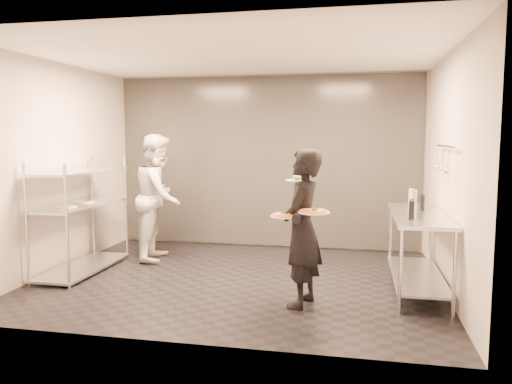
% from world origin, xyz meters
% --- Properties ---
extents(room_shell, '(5.00, 4.00, 2.80)m').
position_xyz_m(room_shell, '(0.00, 1.18, 1.40)').
color(room_shell, black).
rests_on(room_shell, ground).
extents(pass_rack, '(0.60, 1.60, 1.50)m').
position_xyz_m(pass_rack, '(-2.15, -0.00, 0.77)').
color(pass_rack, silver).
rests_on(pass_rack, ground).
extents(prep_counter, '(0.60, 1.80, 0.92)m').
position_xyz_m(prep_counter, '(2.18, 0.00, 0.63)').
color(prep_counter, silver).
rests_on(prep_counter, ground).
extents(utensil_rail, '(0.07, 1.20, 0.31)m').
position_xyz_m(utensil_rail, '(2.43, -0.00, 1.55)').
color(utensil_rail, silver).
rests_on(utensil_rail, room_shell).
extents(waiter, '(0.52, 0.68, 1.68)m').
position_xyz_m(waiter, '(0.91, -0.80, 0.84)').
color(waiter, black).
rests_on(waiter, ground).
extents(chef, '(0.81, 0.98, 1.84)m').
position_xyz_m(chef, '(-1.39, 0.85, 0.92)').
color(chef, silver).
rests_on(chef, ground).
extents(pizza_plate_near, '(0.31, 0.31, 0.05)m').
position_xyz_m(pizza_plate_near, '(0.75, -0.98, 1.01)').
color(pizza_plate_near, white).
rests_on(pizza_plate_near, waiter).
extents(pizza_plate_far, '(0.32, 0.32, 0.05)m').
position_xyz_m(pizza_plate_far, '(1.05, -1.01, 1.06)').
color(pizza_plate_far, white).
rests_on(pizza_plate_far, waiter).
extents(salad_plate, '(0.27, 0.27, 0.07)m').
position_xyz_m(salad_plate, '(0.82, -0.45, 1.34)').
color(salad_plate, white).
rests_on(salad_plate, waiter).
extents(pos_monitor, '(0.09, 0.28, 0.20)m').
position_xyz_m(pos_monitor, '(2.06, -0.35, 1.02)').
color(pos_monitor, black).
rests_on(pos_monitor, prep_counter).
extents(bottle_green, '(0.08, 0.08, 0.28)m').
position_xyz_m(bottle_green, '(2.11, -0.05, 1.06)').
color(bottle_green, '#98A497').
rests_on(bottle_green, prep_counter).
extents(bottle_clear, '(0.06, 0.06, 0.21)m').
position_xyz_m(bottle_clear, '(2.17, 0.80, 1.02)').
color(bottle_clear, '#98A497').
rests_on(bottle_clear, prep_counter).
extents(bottle_dark, '(0.06, 0.06, 0.20)m').
position_xyz_m(bottle_dark, '(2.23, 0.19, 1.02)').
color(bottle_dark, black).
rests_on(bottle_dark, prep_counter).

